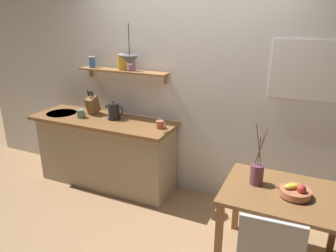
# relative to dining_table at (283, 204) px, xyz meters

# --- Properties ---
(ground_plane) EXTENTS (14.00, 14.00, 0.00)m
(ground_plane) POSITION_rel_dining_table_xyz_m (-1.18, 0.24, -0.61)
(ground_plane) COLOR #A87F56
(back_wall) EXTENTS (6.80, 0.11, 2.70)m
(back_wall) POSITION_rel_dining_table_xyz_m (-0.98, 0.89, 0.74)
(back_wall) COLOR white
(back_wall) RESTS_ON ground_plane
(kitchen_counter) EXTENTS (1.83, 0.63, 0.89)m
(kitchen_counter) POSITION_rel_dining_table_xyz_m (-2.18, 0.56, -0.16)
(kitchen_counter) COLOR tan
(kitchen_counter) RESTS_ON ground_plane
(wall_shelf) EXTENTS (1.16, 0.20, 0.32)m
(wall_shelf) POSITION_rel_dining_table_xyz_m (-2.01, 0.74, 0.89)
(wall_shelf) COLOR #9E6B3D
(dining_table) EXTENTS (0.99, 0.75, 0.72)m
(dining_table) POSITION_rel_dining_table_xyz_m (0.00, 0.00, 0.00)
(dining_table) COLOR brown
(dining_table) RESTS_ON ground_plane
(fruit_bowl) EXTENTS (0.24, 0.24, 0.13)m
(fruit_bowl) POSITION_rel_dining_table_xyz_m (0.08, -0.03, 0.16)
(fruit_bowl) COLOR #BC704C
(fruit_bowl) RESTS_ON dining_table
(twig_vase) EXTENTS (0.11, 0.11, 0.55)m
(twig_vase) POSITION_rel_dining_table_xyz_m (-0.24, 0.04, 0.21)
(twig_vase) COLOR brown
(twig_vase) RESTS_ON dining_table
(electric_kettle) EXTENTS (0.24, 0.16, 0.22)m
(electric_kettle) POSITION_rel_dining_table_xyz_m (-2.05, 0.60, 0.38)
(electric_kettle) COLOR black
(electric_kettle) RESTS_ON kitchen_counter
(knife_block) EXTENTS (0.11, 0.19, 0.31)m
(knife_block) POSITION_rel_dining_table_xyz_m (-2.41, 0.66, 0.40)
(knife_block) COLOR brown
(knife_block) RESTS_ON kitchen_counter
(coffee_mug_by_sink) EXTENTS (0.13, 0.09, 0.10)m
(coffee_mug_by_sink) POSITION_rel_dining_table_xyz_m (-2.45, 0.47, 0.33)
(coffee_mug_by_sink) COLOR slate
(coffee_mug_by_sink) RESTS_ON kitchen_counter
(coffee_mug_spare) EXTENTS (0.13, 0.09, 0.09)m
(coffee_mug_spare) POSITION_rel_dining_table_xyz_m (-1.40, 0.54, 0.33)
(coffee_mug_spare) COLOR #C6664C
(coffee_mug_spare) RESTS_ON kitchen_counter
(pendant_lamp) EXTENTS (0.21, 0.21, 0.42)m
(pendant_lamp) POSITION_rel_dining_table_xyz_m (-1.68, 0.41, 1.04)
(pendant_lamp) COLOR black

